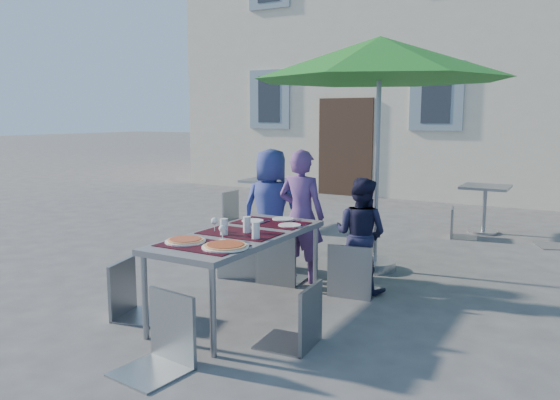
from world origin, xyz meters
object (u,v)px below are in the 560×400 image
Objects in this scene: pizza_near_left at (185,240)px; child_2 at (361,235)px; cafe_table_0 at (267,193)px; bg_chair_r_0 at (298,196)px; chair_1 at (280,227)px; pizza_near_right at (225,246)px; patio_umbrella at (380,60)px; bg_chair_l_0 at (235,188)px; chair_3 at (131,256)px; cafe_table_1 at (485,201)px; chair_5 at (160,287)px; chair_0 at (239,223)px; dining_table at (240,239)px; child_0 at (271,210)px; bg_chair_l_1 at (459,205)px; child_1 at (301,216)px; chair_2 at (353,237)px; chair_4 at (299,277)px.

child_2 is at bearing 62.57° from pizza_near_left.
cafe_table_0 is 0.81× the size of bg_chair_r_0.
chair_1 is 1.12× the size of bg_chair_r_0.
patio_umbrella reaches higher than pizza_near_right.
bg_chair_l_0 is at bearing 123.67° from pizza_near_right.
child_2 is 3.06m from bg_chair_r_0.
patio_umbrella is 3.63m from cafe_table_0.
chair_3 is 5.74m from cafe_table_1.
chair_5 is 4.92m from bg_chair_r_0.
child_2 is 1.38m from chair_0.
dining_table is 1.81× the size of chair_5.
pizza_near_left is 0.76m from chair_5.
child_0 is 1.37× the size of chair_1.
cafe_table_1 is (2.12, 5.33, -0.06)m from chair_3.
bg_chair_r_0 is 2.43m from bg_chair_l_1.
bg_chair_l_0 is at bearing 173.63° from bg_chair_r_0.
chair_1 is 4.08m from cafe_table_1.
child_1 is 3.26m from bg_chair_l_1.
chair_5 is at bearing 91.14° from child_1.
chair_2 is (0.85, -0.01, -0.02)m from chair_1.
chair_4 is 5.19m from cafe_table_1.
chair_1 is at bearing -66.25° from bg_chair_r_0.
chair_0 reaches higher than pizza_near_right.
chair_3 is 4.58m from bg_chair_l_0.
pizza_near_right is 0.64m from chair_4.
chair_0 reaches higher than cafe_table_1.
chair_1 is at bearing 1.59° from chair_0.
chair_5 is at bearing -64.65° from pizza_near_left.
patio_umbrella is (-0.14, 0.82, 1.82)m from child_2.
patio_umbrella is 4.00m from bg_chair_l_0.
chair_3 is 0.98× the size of bg_chair_l_0.
bg_chair_l_0 is at bearing 125.36° from chair_0.
child_0 is 0.99× the size of child_1.
dining_table is 1.00m from chair_1.
chair_5 is 5.38m from cafe_table_0.
child_0 is 1.93× the size of cafe_table_1.
chair_0 is 1.41× the size of cafe_table_1.
patio_umbrella is at bearing -28.04° from bg_chair_l_0.
chair_5 reaches higher than chair_2.
cafe_table_1 is at bearing 16.00° from bg_chair_l_0.
child_1 is 3.59m from bg_chair_l_0.
child_2 is at bearing 89.56° from chair_2.
child_2 is 3.66m from cafe_table_1.
chair_4 is at bearing -54.97° from chair_1.
child_0 is at bearing 80.81° from chair_3.
pizza_near_right is 0.40× the size of chair_4.
cafe_table_0 is at bearing -37.49° from child_2.
child_2 is at bearing 178.09° from child_1.
chair_5 is 3.70m from patio_umbrella.
child_0 is 1.90× the size of cafe_table_0.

